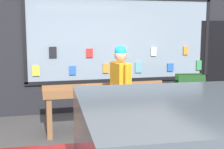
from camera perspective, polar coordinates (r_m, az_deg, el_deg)
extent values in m
plane|color=#474444|center=(5.21, 1.50, -13.13)|extent=(40.00, 40.00, 0.00)
cube|color=black|center=(7.19, -3.53, 7.01)|extent=(7.21, 0.20, 3.48)
cube|color=gray|center=(7.21, 1.82, 6.37)|extent=(4.32, 0.03, 1.88)
cube|color=black|center=(7.30, 1.79, -1.01)|extent=(4.40, 0.06, 0.08)
cube|color=black|center=(6.95, -15.71, 5.99)|extent=(0.08, 0.06, 1.88)
cube|color=black|center=(8.06, 16.88, 6.23)|extent=(0.08, 0.06, 1.88)
cube|color=yellow|center=(6.96, -13.75, 0.66)|extent=(0.15, 0.03, 0.22)
cube|color=black|center=(6.93, -10.76, 4.02)|extent=(0.16, 0.03, 0.24)
cube|color=#2659B2|center=(7.01, -7.21, 0.76)|extent=(0.15, 0.03, 0.20)
cube|color=red|center=(7.02, -4.13, 3.96)|extent=(0.15, 0.03, 0.20)
cube|color=orange|center=(7.13, -1.13, 1.17)|extent=(0.13, 0.03, 0.22)
cube|color=silver|center=(7.19, 2.07, 3.97)|extent=(0.15, 0.03, 0.21)
cube|color=#5999A5|center=(7.34, 4.88, 1.29)|extent=(0.16, 0.03, 0.24)
cube|color=silver|center=(7.43, 7.62, 4.20)|extent=(0.13, 0.03, 0.20)
cube|color=#2659B2|center=(7.64, 10.63, 1.30)|extent=(0.15, 0.03, 0.19)
cube|color=orange|center=(7.77, 13.33, 4.29)|extent=(0.12, 0.03, 0.20)
cube|color=#338C4C|center=(7.98, 15.61, 1.64)|extent=(0.13, 0.03, 0.24)
cube|color=black|center=(8.26, 18.44, 1.99)|extent=(0.90, 0.04, 2.10)
cube|color=brown|center=(5.55, -11.38, -8.00)|extent=(0.09, 0.09, 0.72)
cube|color=brown|center=(6.05, 9.95, -6.58)|extent=(0.09, 0.09, 0.72)
cube|color=brown|center=(5.98, -11.61, -6.79)|extent=(0.09, 0.09, 0.72)
cube|color=brown|center=(6.45, 8.29, -5.59)|extent=(0.09, 0.09, 0.72)
cube|color=brown|center=(5.82, -0.78, -3.19)|extent=(2.39, 0.64, 0.04)
cube|color=brown|center=(5.55, -0.11, -3.14)|extent=(2.39, 0.08, 0.12)
cube|color=brown|center=(6.08, -1.39, -2.12)|extent=(2.39, 0.08, 0.12)
cube|color=#994CA5|center=(5.50, -10.85, -3.74)|extent=(0.15, 0.24, 0.02)
cube|color=red|center=(5.63, -8.50, -3.28)|extent=(0.15, 0.21, 0.03)
cube|color=black|center=(5.87, -6.52, -2.81)|extent=(0.16, 0.24, 0.03)
cube|color=silver|center=(5.84, -4.16, -2.80)|extent=(0.19, 0.25, 0.03)
cube|color=yellow|center=(5.89, -1.82, -2.68)|extent=(0.21, 0.25, 0.03)
cube|color=silver|center=(5.69, 1.00, -3.08)|extent=(0.16, 0.20, 0.03)
cube|color=#994CA5|center=(5.87, 2.81, -2.75)|extent=(0.18, 0.21, 0.03)
cube|color=orange|center=(5.96, 5.01, -2.63)|extent=(0.19, 0.22, 0.02)
cube|color=orange|center=(5.95, 7.34, -2.72)|extent=(0.17, 0.22, 0.02)
cube|color=#5999A5|center=(6.22, 8.44, -2.24)|extent=(0.18, 0.25, 0.02)
cylinder|color=#4C382D|center=(5.39, 1.85, -7.97)|extent=(0.14, 0.14, 0.78)
cylinder|color=#4C382D|center=(5.53, 1.23, -7.55)|extent=(0.14, 0.14, 0.78)
cube|color=orange|center=(5.31, 1.56, -0.80)|extent=(0.27, 0.46, 0.56)
cylinder|color=orange|center=(5.05, 2.78, -1.12)|extent=(0.09, 0.09, 0.53)
cylinder|color=orange|center=(5.56, 0.46, -0.23)|extent=(0.09, 0.09, 0.53)
sphere|color=tan|center=(5.26, 1.58, 3.55)|extent=(0.21, 0.21, 0.21)
sphere|color=#19A5E0|center=(5.26, 1.58, 4.24)|extent=(0.20, 0.20, 0.20)
ellipsoid|color=black|center=(5.19, -1.87, -10.19)|extent=(0.28, 0.45, 0.23)
ellipsoid|color=black|center=(5.19, -1.87, -10.09)|extent=(0.27, 0.28, 0.24)
sphere|color=black|center=(5.42, -2.06, -8.90)|extent=(0.20, 0.20, 0.20)
cylinder|color=black|center=(4.96, -1.67, -10.70)|extent=(0.04, 0.10, 0.12)
cylinder|color=black|center=(5.38, -1.34, -11.61)|extent=(0.04, 0.04, 0.14)
cylinder|color=black|center=(5.37, -2.57, -11.64)|extent=(0.04, 0.04, 0.14)
cylinder|color=black|center=(5.14, -1.11, -12.56)|extent=(0.04, 0.04, 0.14)
cylinder|color=black|center=(5.14, -2.40, -12.60)|extent=(0.04, 0.04, 0.14)
cube|color=#193F19|center=(6.59, 14.51, -4.33)|extent=(0.60, 0.31, 0.96)
cube|color=brown|center=(6.59, 14.51, -4.33)|extent=(0.61, 0.14, 0.07)
cube|color=#193F19|center=(6.95, 13.44, -3.63)|extent=(0.60, 0.31, 0.96)
cube|color=brown|center=(6.95, 13.44, -3.63)|extent=(0.61, 0.14, 0.07)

